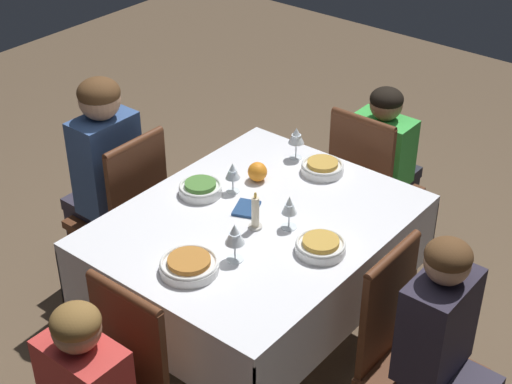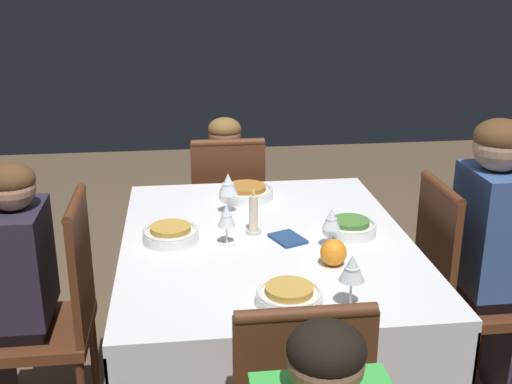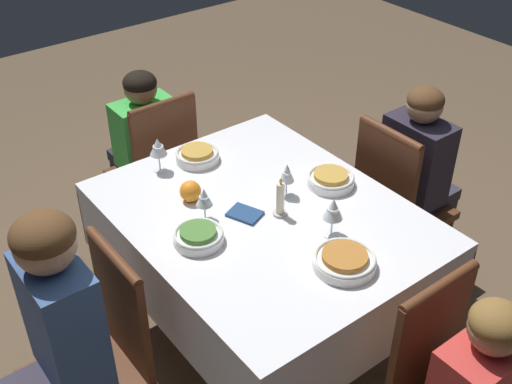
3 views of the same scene
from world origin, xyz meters
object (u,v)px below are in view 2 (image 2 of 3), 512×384
(person_child_dark, at_px, (8,295))
(bowl_east, at_px, (246,192))
(chair_south, at_px, (457,286))
(bowl_west, at_px, (288,295))
(wine_glass_west, at_px, (352,270))
(candle_centerpiece, at_px, (253,216))
(chair_north, at_px, (56,311))
(bowl_north, at_px, (171,233))
(wine_glass_south, at_px, (331,220))
(napkin_red_folded, at_px, (288,239))
(dining_table, at_px, (266,264))
(wine_glass_north, at_px, (226,217))
(person_child_red, at_px, (225,199))
(person_adult_denim, at_px, (499,248))
(wine_glass_east, at_px, (228,185))
(chair_east, at_px, (227,217))
(orange_fruit, at_px, (333,253))
(bowl_south, at_px, (350,227))

(person_child_dark, height_order, bowl_east, person_child_dark)
(chair_south, xyz_separation_m, bowl_west, (-0.52, 0.76, 0.29))
(wine_glass_west, bearing_deg, candle_centerpiece, 20.67)
(wine_glass_west, bearing_deg, chair_north, 59.60)
(chair_north, relative_size, bowl_north, 4.74)
(wine_glass_south, xyz_separation_m, napkin_red_folded, (0.07, 0.14, -0.09))
(dining_table, distance_m, wine_glass_north, 0.25)
(person_child_red, height_order, wine_glass_north, person_child_red)
(person_adult_denim, bearing_deg, wine_glass_north, 94.40)
(chair_south, xyz_separation_m, candle_centerpiece, (0.01, 0.80, 0.33))
(person_child_dark, height_order, candle_centerpiece, person_child_dark)
(wine_glass_south, distance_m, candle_centerpiece, 0.29)
(chair_north, height_order, bowl_east, chair_north)
(person_child_red, height_order, bowl_north, person_child_red)
(wine_glass_east, height_order, wine_glass_north, wine_glass_east)
(bowl_east, distance_m, wine_glass_west, 0.95)
(chair_north, height_order, wine_glass_west, chair_north)
(person_adult_denim, distance_m, bowl_north, 1.25)
(chair_south, bearing_deg, person_child_dark, 90.20)
(chair_north, distance_m, person_child_dark, 0.17)
(person_adult_denim, distance_m, wine_glass_east, 1.06)
(dining_table, bearing_deg, person_adult_denim, -87.14)
(chair_east, relative_size, bowl_north, 4.74)
(person_adult_denim, bearing_deg, napkin_red_folded, 95.01)
(dining_table, distance_m, candle_centerpiece, 0.18)
(bowl_east, bearing_deg, person_child_red, 4.25)
(chair_south, height_order, person_adult_denim, person_adult_denim)
(bowl_east, bearing_deg, person_child_dark, 113.32)
(person_adult_denim, bearing_deg, dining_table, 92.86)
(wine_glass_west, relative_size, orange_fruit, 1.82)
(person_adult_denim, xyz_separation_m, wine_glass_south, (-0.15, 0.70, 0.21))
(person_child_dark, bearing_deg, wine_glass_east, 105.61)
(bowl_south, height_order, bowl_north, same)
(wine_glass_south, bearing_deg, napkin_red_folded, 61.68)
(wine_glass_south, relative_size, candle_centerpiece, 0.83)
(chair_north, distance_m, wine_glass_east, 0.78)
(person_child_dark, bearing_deg, chair_north, 90.00)
(person_child_dark, xyz_separation_m, bowl_east, (0.38, -0.89, 0.21))
(chair_north, height_order, person_child_red, person_child_red)
(candle_centerpiece, bearing_deg, person_child_dark, 90.74)
(person_child_dark, height_order, napkin_red_folded, person_child_dark)
(chair_south, xyz_separation_m, chair_north, (-0.01, 1.51, 0.00))
(chair_south, xyz_separation_m, person_child_red, (1.00, 0.83, 0.04))
(wine_glass_south, xyz_separation_m, bowl_east, (0.52, 0.23, -0.07))
(chair_south, height_order, napkin_red_folded, chair_south)
(person_child_red, height_order, orange_fruit, person_child_red)
(wine_glass_east, bearing_deg, wine_glass_south, -138.67)
(person_adult_denim, relative_size, napkin_red_folded, 7.73)
(wine_glass_east, bearing_deg, bowl_north, 137.75)
(bowl_south, height_order, bowl_west, same)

